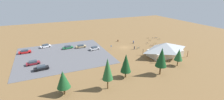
% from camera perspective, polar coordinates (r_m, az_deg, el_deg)
% --- Properties ---
extents(ground, '(160.00, 160.00, 0.00)m').
position_cam_1_polar(ground, '(75.60, 4.28, 0.85)').
color(ground, brown).
rests_on(ground, ground).
extents(parking_lot_asphalt, '(35.18, 32.56, 0.05)m').
position_cam_1_polar(parking_lot_asphalt, '(69.41, -16.33, -1.65)').
color(parking_lot_asphalt, '#56565B').
rests_on(parking_lot_asphalt, ground).
extents(bike_pavilion, '(14.94, 9.18, 5.48)m').
position_cam_1_polar(bike_pavilion, '(67.90, 17.91, 0.42)').
color(bike_pavilion, beige).
rests_on(bike_pavilion, ground).
extents(trash_bin, '(0.60, 0.60, 0.90)m').
position_cam_1_polar(trash_bin, '(84.49, 2.06, 3.25)').
color(trash_bin, brown).
rests_on(trash_bin, ground).
extents(lot_sign, '(0.56, 0.08, 2.20)m').
position_cam_1_polar(lot_sign, '(71.60, -0.31, 1.01)').
color(lot_sign, '#99999E').
rests_on(lot_sign, ground).
extents(pine_west, '(3.35, 3.35, 6.39)m').
position_cam_1_polar(pine_west, '(42.39, -16.46, -9.69)').
color(pine_west, brown).
rests_on(pine_west, ground).
extents(pine_far_east, '(3.45, 3.45, 8.67)m').
position_cam_1_polar(pine_far_east, '(51.61, 16.68, -2.39)').
color(pine_far_east, brown).
rests_on(pine_far_east, ground).
extents(pine_mideast, '(3.12, 3.12, 7.45)m').
position_cam_1_polar(pine_mideast, '(48.32, 4.80, -4.47)').
color(pine_mideast, brown).
rests_on(pine_mideast, ground).
extents(pine_east, '(2.80, 2.80, 6.11)m').
position_cam_1_polar(pine_east, '(60.17, 21.99, -1.51)').
color(pine_east, brown).
rests_on(pine_east, ground).
extents(pine_far_west, '(2.80, 2.80, 8.64)m').
position_cam_1_polar(pine_far_west, '(42.14, -1.53, -6.59)').
color(pine_far_west, brown).
rests_on(pine_far_west, ground).
extents(bicycle_orange_lone_west, '(1.64, 0.57, 0.78)m').
position_cam_1_polar(bicycle_orange_lone_west, '(91.46, 12.21, 4.04)').
color(bicycle_orange_lone_west, black).
rests_on(bicycle_orange_lone_west, ground).
extents(bicycle_purple_lone_east, '(1.47, 0.91, 0.76)m').
position_cam_1_polar(bicycle_purple_lone_east, '(78.90, 13.29, 1.45)').
color(bicycle_purple_lone_east, black).
rests_on(bicycle_purple_lone_east, ground).
extents(bicycle_blue_edge_south, '(1.34, 1.05, 0.81)m').
position_cam_1_polar(bicycle_blue_edge_south, '(92.75, 14.78, 4.05)').
color(bicycle_blue_edge_south, black).
rests_on(bicycle_blue_edge_south, ground).
extents(bicycle_yellow_front_row, '(1.69, 0.52, 0.80)m').
position_cam_1_polar(bicycle_yellow_front_row, '(82.61, 14.46, 2.17)').
color(bicycle_yellow_front_row, black).
rests_on(bicycle_yellow_front_row, ground).
extents(bicycle_silver_edge_north, '(1.66, 0.70, 0.75)m').
position_cam_1_polar(bicycle_silver_edge_north, '(92.07, 13.70, 4.02)').
color(bicycle_silver_edge_north, black).
rests_on(bicycle_silver_edge_north, ground).
extents(bicycle_red_yard_left, '(0.61, 1.67, 0.77)m').
position_cam_1_polar(bicycle_red_yard_left, '(87.42, 12.87, 3.26)').
color(bicycle_red_yard_left, black).
rests_on(bicycle_red_yard_left, ground).
extents(bicycle_teal_near_sign, '(1.70, 0.56, 0.83)m').
position_cam_1_polar(bicycle_teal_near_sign, '(74.31, 8.90, 0.62)').
color(bicycle_teal_near_sign, black).
rests_on(bicycle_teal_near_sign, ground).
extents(bicycle_black_yard_center, '(1.65, 0.66, 0.85)m').
position_cam_1_polar(bicycle_black_yard_center, '(82.34, 12.03, 2.32)').
color(bicycle_black_yard_center, black).
rests_on(bicycle_black_yard_center, ground).
extents(bicycle_green_yard_front, '(1.64, 0.54, 0.78)m').
position_cam_1_polar(bicycle_green_yard_front, '(90.77, 15.89, 3.60)').
color(bicycle_green_yard_front, black).
rests_on(bicycle_green_yard_front, ground).
extents(bicycle_white_mid_cluster, '(1.06, 1.44, 0.80)m').
position_cam_1_polar(bicycle_white_mid_cluster, '(75.97, 9.40, 1.01)').
color(bicycle_white_mid_cluster, black).
rests_on(bicycle_white_mid_cluster, ground).
extents(car_tan_end_stall, '(4.56, 1.83, 1.30)m').
position_cam_1_polar(car_tan_end_stall, '(76.26, -10.69, 1.28)').
color(car_tan_end_stall, tan).
rests_on(car_tan_end_stall, parking_lot_asphalt).
extents(car_red_inner_stall, '(4.80, 1.97, 1.51)m').
position_cam_1_polar(car_red_inner_stall, '(76.89, -27.78, -0.50)').
color(car_red_inner_stall, red).
rests_on(car_red_inner_stall, parking_lot_asphalt).
extents(car_silver_aisle_side, '(4.51, 2.70, 1.42)m').
position_cam_1_polar(car_silver_aisle_side, '(72.63, -6.07, 0.63)').
color(car_silver_aisle_side, '#BCBCC1').
rests_on(car_silver_aisle_side, parking_lot_asphalt).
extents(car_green_back_corner, '(4.62, 2.41, 1.37)m').
position_cam_1_polar(car_green_back_corner, '(76.25, -14.97, 0.96)').
color(car_green_back_corner, '#1E6B3D').
rests_on(car_green_back_corner, parking_lot_asphalt).
extents(car_black_near_entry, '(4.77, 2.20, 1.42)m').
position_cam_1_polar(car_black_near_entry, '(58.80, -23.16, -5.66)').
color(car_black_near_entry, black).
rests_on(car_black_near_entry, parking_lot_asphalt).
extents(car_white_mid_lot, '(4.89, 2.80, 1.44)m').
position_cam_1_polar(car_white_mid_lot, '(81.13, -21.90, 1.33)').
color(car_white_mid_lot, white).
rests_on(car_white_mid_lot, parking_lot_asphalt).
extents(car_maroon_far_end, '(4.72, 2.44, 1.39)m').
position_cam_1_polar(car_maroon_far_end, '(64.10, -25.53, -3.96)').
color(car_maroon_far_end, maroon).
rests_on(car_maroon_far_end, parking_lot_asphalt).
extents(visitor_by_pavilion, '(0.36, 0.39, 1.70)m').
position_cam_1_polar(visitor_by_pavilion, '(81.45, 7.37, 2.79)').
color(visitor_by_pavilion, '#2D3347').
rests_on(visitor_by_pavilion, ground).
extents(visitor_near_lot, '(0.36, 0.36, 1.65)m').
position_cam_1_polar(visitor_near_lot, '(73.38, 7.70, 0.84)').
color(visitor_near_lot, '#2D3347').
rests_on(visitor_near_lot, ground).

